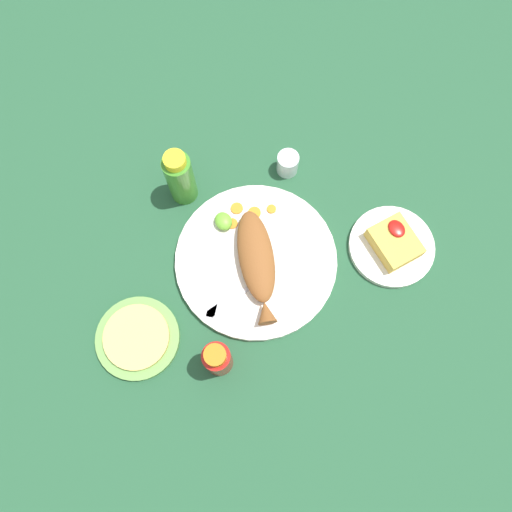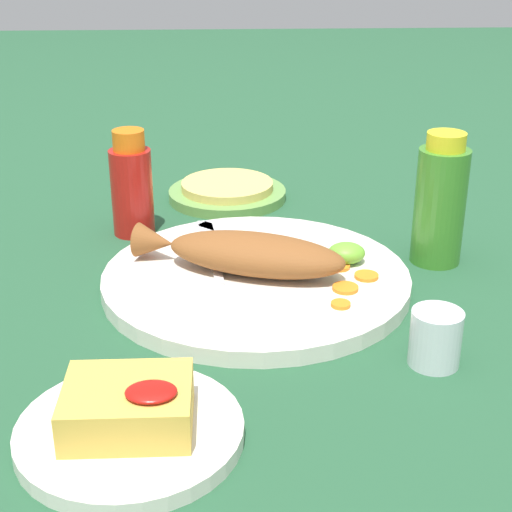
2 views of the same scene
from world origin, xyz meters
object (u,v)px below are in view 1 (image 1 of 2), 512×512
fork_near (237,296)px  salt_cup (288,164)px  fork_far (219,280)px  main_plate (256,260)px  fried_fish (257,261)px  side_plate_fries (391,246)px  hot_sauce_bottle_red (218,359)px  hot_sauce_bottle_green (180,177)px  tortilla_plate (138,338)px

fork_near → salt_cup: bearing=-145.0°
fork_near → fork_far: size_ratio=1.24×
main_plate → fried_fish: 0.03m
fork_far → side_plate_fries: fork_far is taller
hot_sauce_bottle_red → side_plate_fries: size_ratio=0.75×
hot_sauce_bottle_red → fork_far: bearing=-27.2°
fork_far → hot_sauce_bottle_green: bearing=-146.7°
fork_near → hot_sauce_bottle_green: hot_sauce_bottle_green is taller
fried_fish → salt_cup: (0.17, -0.17, -0.02)m
main_plate → fried_fish: bearing=160.6°
fried_fish → side_plate_fries: 0.29m
fork_near → side_plate_fries: (-0.06, -0.34, -0.01)m
fork_far → tortilla_plate: size_ratio=0.88×
hot_sauce_bottle_green → side_plate_fries: 0.47m
fried_fish → fork_near: size_ratio=1.34×
main_plate → fried_fish: (-0.01, 0.00, 0.03)m
fried_fish → fork_near: 0.08m
fork_near → hot_sauce_bottle_red: (-0.10, 0.09, 0.04)m
fork_near → side_plate_fries: bearing=163.6°
main_plate → tortilla_plate: main_plate is taller
side_plate_fries → fork_far: bearing=73.1°
fried_fish → tortilla_plate: 0.29m
fried_fish → hot_sauce_bottle_green: hot_sauce_bottle_green is taller
tortilla_plate → hot_sauce_bottle_red: bearing=-134.8°
main_plate → salt_cup: salt_cup is taller
main_plate → hot_sauce_bottle_red: hot_sauce_bottle_red is taller
fork_near → hot_sauce_bottle_red: 0.14m
fried_fish → hot_sauce_bottle_red: 0.22m
fried_fish → tortilla_plate: bearing=112.9°
salt_cup → side_plate_fries: (-0.27, -0.10, -0.02)m
hot_sauce_bottle_green → tortilla_plate: 0.34m
main_plate → hot_sauce_bottle_green: (0.22, 0.06, 0.07)m
hot_sauce_bottle_red → salt_cup: size_ratio=2.54×
fried_fish → side_plate_fries: size_ratio=1.35×
tortilla_plate → main_plate: bearing=-84.3°
fried_fish → fork_far: size_ratio=1.66×
side_plate_fries → main_plate: bearing=67.3°
fork_far → side_plate_fries: size_ratio=0.82×
fork_near → side_plate_fries: 0.35m
main_plate → hot_sauce_bottle_green: 0.24m
fork_near → tortilla_plate: (0.02, 0.22, -0.01)m
fork_near → salt_cup: size_ratio=3.43×
fried_fish → salt_cup: size_ratio=4.58×
fork_near → tortilla_plate: fork_near is taller
main_plate → side_plate_fries: size_ratio=1.87×
fork_far → salt_cup: size_ratio=2.76×
fork_far → hot_sauce_bottle_green: 0.23m
fork_far → side_plate_fries: 0.38m
fork_far → salt_cup: salt_cup is taller
fork_near → hot_sauce_bottle_red: size_ratio=1.35×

